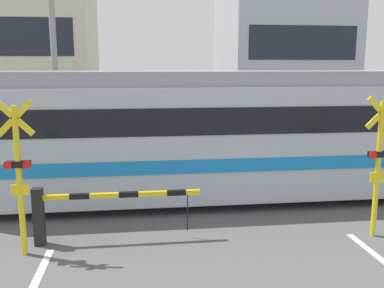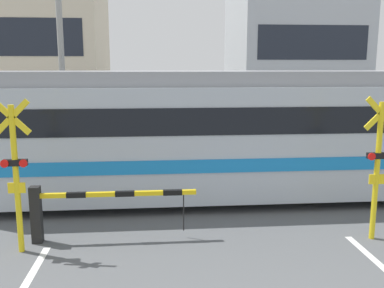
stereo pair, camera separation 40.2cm
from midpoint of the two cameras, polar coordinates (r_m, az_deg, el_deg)
rail_track_near at (r=11.07m, az=-1.04°, el=-7.99°), size 50.00×0.10×0.08m
rail_track_far at (r=12.44m, az=-1.76°, el=-5.91°), size 50.00×0.10×0.08m
commuter_train at (r=12.23m, az=15.36°, el=1.96°), size 17.81×3.04×3.40m
crossing_barrier_near at (r=8.97m, az=-16.23°, el=-8.04°), size 3.33×0.20×1.17m
crossing_barrier_far at (r=14.51m, az=7.63°, el=-0.70°), size 3.33×0.20×1.17m
crossing_signal_left at (r=8.56m, az=-23.36°, el=-3.37°), size 0.68×0.15×2.95m
crossing_signal_right at (r=9.45m, az=22.49°, el=-2.07°), size 0.68×0.15×2.95m
building_left_of_street at (r=25.40m, az=-21.77°, el=11.69°), size 7.22×6.79×8.83m
building_right_of_street at (r=25.96m, az=11.32°, el=11.80°), size 6.73×6.79×8.49m
utility_pole_streetside at (r=16.56m, az=-18.59°, el=11.14°), size 0.22×0.22×7.79m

